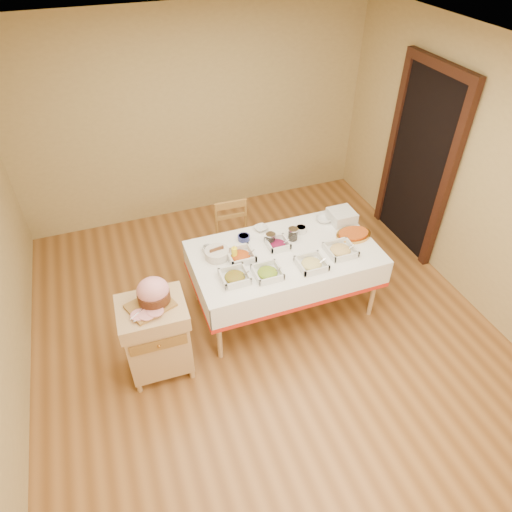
# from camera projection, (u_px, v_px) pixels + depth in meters

# --- Properties ---
(room_shell) EXTENTS (5.00, 5.00, 5.00)m
(room_shell) POSITION_uv_depth(u_px,v_px,m) (269.00, 230.00, 3.81)
(room_shell) COLOR #905C2C
(room_shell) RESTS_ON ground
(doorway) EXTENTS (0.09, 1.10, 2.20)m
(doorway) POSITION_uv_depth(u_px,v_px,m) (420.00, 160.00, 5.18)
(doorway) COLOR black
(doorway) RESTS_ON ground
(dining_table) EXTENTS (1.82, 1.02, 0.76)m
(dining_table) POSITION_uv_depth(u_px,v_px,m) (284.00, 264.00, 4.56)
(dining_table) COLOR tan
(dining_table) RESTS_ON ground
(butcher_cart) EXTENTS (0.59, 0.50, 0.82)m
(butcher_cart) POSITION_uv_depth(u_px,v_px,m) (156.00, 334.00, 4.02)
(butcher_cart) COLOR tan
(butcher_cart) RESTS_ON ground
(dining_chair) EXTENTS (0.41, 0.39, 0.88)m
(dining_chair) POSITION_uv_depth(u_px,v_px,m) (235.00, 240.00, 5.11)
(dining_chair) COLOR olive
(dining_chair) RESTS_ON ground
(ham_on_board) EXTENTS (0.38, 0.36, 0.25)m
(ham_on_board) POSITION_uv_depth(u_px,v_px,m) (153.00, 294.00, 3.76)
(ham_on_board) COLOR olive
(ham_on_board) RESTS_ON butcher_cart
(serving_dish_a) EXTENTS (0.25, 0.25, 0.11)m
(serving_dish_a) POSITION_uv_depth(u_px,v_px,m) (235.00, 277.00, 4.12)
(serving_dish_a) COLOR silver
(serving_dish_a) RESTS_ON dining_table
(serving_dish_b) EXTENTS (0.25, 0.25, 0.10)m
(serving_dish_b) POSITION_uv_depth(u_px,v_px,m) (267.00, 273.00, 4.16)
(serving_dish_b) COLOR silver
(serving_dish_b) RESTS_ON dining_table
(serving_dish_c) EXTENTS (0.26, 0.26, 0.10)m
(serving_dish_c) POSITION_uv_depth(u_px,v_px,m) (312.00, 264.00, 4.26)
(serving_dish_c) COLOR silver
(serving_dish_c) RESTS_ON dining_table
(serving_dish_d) EXTENTS (0.27, 0.27, 0.10)m
(serving_dish_d) POSITION_uv_depth(u_px,v_px,m) (340.00, 250.00, 4.42)
(serving_dish_d) COLOR silver
(serving_dish_d) RESTS_ON dining_table
(serving_dish_e) EXTENTS (0.26, 0.25, 0.12)m
(serving_dish_e) POSITION_uv_depth(u_px,v_px,m) (241.00, 256.00, 4.34)
(serving_dish_e) COLOR silver
(serving_dish_e) RESTS_ON dining_table
(serving_dish_f) EXTENTS (0.22, 0.21, 0.10)m
(serving_dish_f) POSITION_uv_depth(u_px,v_px,m) (278.00, 244.00, 4.50)
(serving_dish_f) COLOR silver
(serving_dish_f) RESTS_ON dining_table
(small_bowl_left) EXTENTS (0.11, 0.11, 0.05)m
(small_bowl_left) POSITION_uv_depth(u_px,v_px,m) (207.00, 248.00, 4.45)
(small_bowl_left) COLOR silver
(small_bowl_left) RESTS_ON dining_table
(small_bowl_mid) EXTENTS (0.12, 0.12, 0.05)m
(small_bowl_mid) POSITION_uv_depth(u_px,v_px,m) (244.00, 237.00, 4.58)
(small_bowl_mid) COLOR navy
(small_bowl_mid) RESTS_ON dining_table
(small_bowl_right) EXTENTS (0.12, 0.12, 0.06)m
(small_bowl_right) POSITION_uv_depth(u_px,v_px,m) (301.00, 229.00, 4.69)
(small_bowl_right) COLOR silver
(small_bowl_right) RESTS_ON dining_table
(bowl_white_imported) EXTENTS (0.16, 0.16, 0.03)m
(bowl_white_imported) POSITION_uv_depth(u_px,v_px,m) (261.00, 228.00, 4.73)
(bowl_white_imported) COLOR silver
(bowl_white_imported) RESTS_ON dining_table
(bowl_small_imported) EXTENTS (0.21, 0.21, 0.05)m
(bowl_small_imported) POSITION_uv_depth(u_px,v_px,m) (324.00, 219.00, 4.84)
(bowl_small_imported) COLOR silver
(bowl_small_imported) RESTS_ON dining_table
(preserve_jar_left) EXTENTS (0.10, 0.10, 0.13)m
(preserve_jar_left) POSITION_uv_depth(u_px,v_px,m) (271.00, 240.00, 4.51)
(preserve_jar_left) COLOR silver
(preserve_jar_left) RESTS_ON dining_table
(preserve_jar_right) EXTENTS (0.10, 0.10, 0.13)m
(preserve_jar_right) POSITION_uv_depth(u_px,v_px,m) (293.00, 235.00, 4.57)
(preserve_jar_right) COLOR silver
(preserve_jar_right) RESTS_ON dining_table
(mustard_bottle) EXTENTS (0.06, 0.06, 0.17)m
(mustard_bottle) POSITION_uv_depth(u_px,v_px,m) (234.00, 253.00, 4.31)
(mustard_bottle) COLOR yellow
(mustard_bottle) RESTS_ON dining_table
(bread_basket) EXTENTS (0.24, 0.24, 0.10)m
(bread_basket) POSITION_uv_depth(u_px,v_px,m) (217.00, 254.00, 4.36)
(bread_basket) COLOR silver
(bread_basket) RESTS_ON dining_table
(plate_stack) EXTENTS (0.26, 0.26, 0.12)m
(plate_stack) POSITION_uv_depth(u_px,v_px,m) (342.00, 216.00, 4.82)
(plate_stack) COLOR silver
(plate_stack) RESTS_ON dining_table
(brass_platter) EXTENTS (0.37, 0.27, 0.05)m
(brass_platter) POSITION_uv_depth(u_px,v_px,m) (353.00, 234.00, 4.63)
(brass_platter) COLOR gold
(brass_platter) RESTS_ON dining_table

